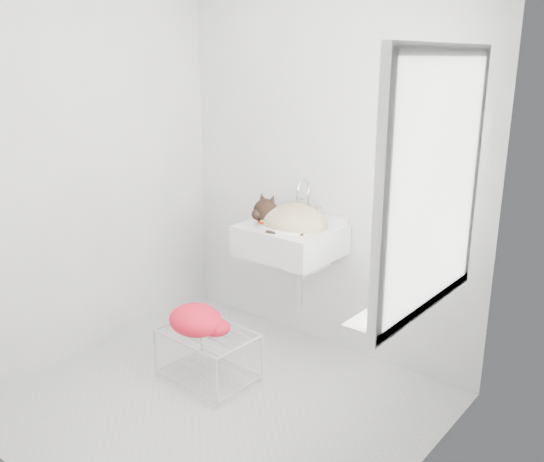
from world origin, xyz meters
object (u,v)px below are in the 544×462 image
Objects in this scene: wire_rack at (208,357)px; bottle_a at (385,311)px; sink at (290,226)px; cat at (290,220)px; bottle_b at (401,300)px; bottle_c at (421,287)px.

bottle_a is (1.21, -0.16, 0.70)m from wire_rack.
cat reaches higher than sink.
cat is 0.95m from wire_rack.
wire_rack is (-0.14, -0.60, -0.70)m from sink.
bottle_c is (0.00, 0.19, 0.00)m from bottle_b.
bottle_b is 1.07× the size of bottle_c.
bottle_a reaches higher than bottle_c.
bottle_c is at bearing -33.00° from cat.
sink reaches higher than wire_rack.
bottle_b reaches higher than bottle_c.
bottle_c is at bearing 90.00° from bottle_a.
cat is at bearing 150.74° from bottle_b.
wire_rack is 3.34× the size of bottle_c.
sink is at bearing 158.42° from bottle_c.
bottle_b is at bearing -41.26° from cat.
cat is 0.91× the size of wire_rack.
wire_rack is at bearing 172.55° from bottle_a.
bottle_b is at bearing -0.49° from wire_rack.
sink reaches higher than bottle_b.
cat is 2.83× the size of bottle_b.
bottle_a is at bearing -90.00° from bottle_c.
sink is 3.63× the size of bottle_c.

